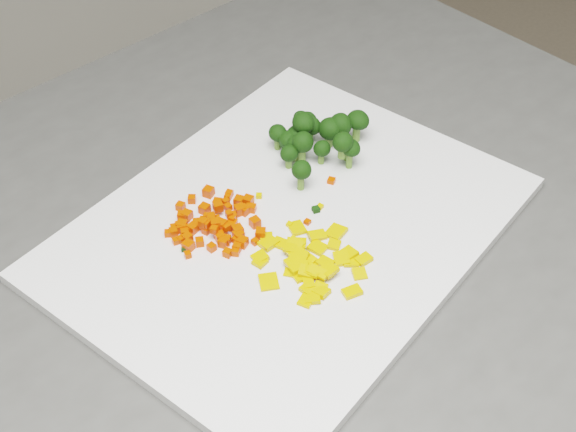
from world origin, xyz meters
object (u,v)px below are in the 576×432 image
broccoli_pile (322,138)px  carrot_pile (214,217)px  pepper_pile (307,260)px  cutting_board (288,228)px

broccoli_pile → carrot_pile: bearing=-168.5°
carrot_pile → pepper_pile: size_ratio=0.86×
carrot_pile → broccoli_pile: bearing=11.5°
cutting_board → carrot_pile: (-0.06, 0.03, 0.02)m
cutting_board → pepper_pile: 0.06m
broccoli_pile → pepper_pile: bearing=-129.9°
carrot_pile → pepper_pile: carrot_pile is taller
carrot_pile → pepper_pile: (0.05, -0.09, -0.01)m
pepper_pile → cutting_board: bearing=73.8°
cutting_board → broccoli_pile: size_ratio=3.75×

